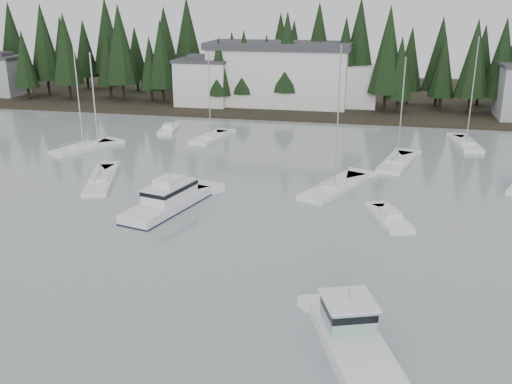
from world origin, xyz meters
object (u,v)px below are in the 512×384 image
lobster_boat_teal (354,343)px  sailboat_8 (397,164)px  house_west (204,81)px  sailboat_0 (335,188)px  runabout_1 (389,220)px  harbor_inn (291,75)px  runabout_3 (169,130)px  sailboat_1 (84,149)px  sailboat_3 (101,181)px  sailboat_4 (466,145)px  cabin_cruiser_center (168,202)px  sailboat_7 (211,139)px  house_far_west (1,75)px

lobster_boat_teal → sailboat_8: 39.38m
house_west → lobster_boat_teal: (30.18, -69.79, -4.07)m
sailboat_0 → runabout_1: size_ratio=2.21×
runabout_1 → harbor_inn: bearing=-1.7°
harbor_inn → runabout_3: size_ratio=4.76×
sailboat_1 → sailboat_3: size_ratio=0.97×
sailboat_3 → sailboat_4: size_ratio=0.96×
cabin_cruiser_center → sailboat_8: 29.05m
sailboat_7 → sailboat_3: bearing=175.1°
harbor_inn → sailboat_7: size_ratio=2.37×
house_far_west → runabout_3: house_far_west is taller
sailboat_0 → sailboat_1: 34.46m
house_west → harbor_inn: harbor_inn is taller
lobster_boat_teal → sailboat_3: sailboat_3 is taller
harbor_inn → runabout_3: 27.58m
runabout_1 → sailboat_4: bearing=-38.4°
sailboat_4 → runabout_1: sailboat_4 is taller
sailboat_7 → runabout_3: 8.53m
house_far_west → runabout_1: bearing=-34.7°
harbor_inn → lobster_boat_teal: size_ratio=3.14×
house_far_west → sailboat_1: sailboat_1 is taller
house_far_west → runabout_3: size_ratio=1.37×
harbor_inn → sailboat_4: (27.28, -22.77, -5.68)m
cabin_cruiser_center → runabout_1: (20.16, 1.13, -0.55)m
sailboat_4 → sailboat_7: bearing=89.3°
cabin_cruiser_center → sailboat_1: size_ratio=0.81×
sailboat_1 → runabout_1: bearing=-89.1°
house_far_west → harbor_inn: harbor_inn is taller
sailboat_0 → sailboat_4: sailboat_0 is taller
lobster_boat_teal → sailboat_3: bearing=27.5°
house_far_west → sailboat_1: bearing=-43.8°
house_far_west → sailboat_0: (68.76, -43.41, -4.33)m
sailboat_8 → runabout_3: bearing=85.1°
lobster_boat_teal → sailboat_1: (-36.61, 37.65, -0.51)m
lobster_boat_teal → sailboat_7: size_ratio=0.75×
sailboat_0 → sailboat_7: sailboat_0 is taller
harbor_inn → runabout_1: bearing=-71.9°
sailboat_3 → sailboat_7: bearing=-34.3°
sailboat_1 → runabout_1: size_ratio=2.01×
runabout_1 → cabin_cruiser_center: bearing=73.4°
harbor_inn → sailboat_3: bearing=-105.1°
lobster_boat_teal → sailboat_4: size_ratio=0.64×
runabout_3 → sailboat_8: bearing=-117.5°
cabin_cruiser_center → sailboat_1: sailboat_1 is taller
sailboat_7 → sailboat_0: bearing=-123.3°
house_west → sailboat_3: size_ratio=0.68×
cabin_cruiser_center → sailboat_7: 27.50m
house_far_west → house_west: bearing=-2.7°
sailboat_0 → runabout_1: sailboat_0 is taller
cabin_cruiser_center → sailboat_0: sailboat_0 is taller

